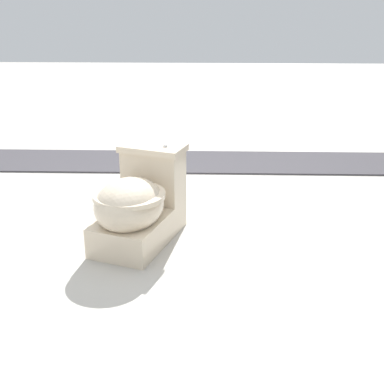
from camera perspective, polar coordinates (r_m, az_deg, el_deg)
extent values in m
plane|color=#B7B2A8|center=(3.11, -2.34, -4.67)|extent=(14.00, 14.00, 0.00)
cube|color=#423F44|center=(4.36, 5.42, 3.18)|extent=(0.56, 8.00, 0.01)
cube|color=beige|center=(3.03, -5.69, -3.72)|extent=(0.68, 0.52, 0.17)
ellipsoid|color=beige|center=(2.88, -6.70, -1.34)|extent=(0.53, 0.49, 0.28)
cylinder|color=beige|center=(2.86, -6.75, -0.31)|extent=(0.50, 0.50, 0.03)
cube|color=beige|center=(3.12, -4.13, 1.73)|extent=(0.28, 0.38, 0.30)
cube|color=beige|center=(3.06, -4.22, 4.68)|extent=(0.31, 0.41, 0.04)
cylinder|color=silver|center=(3.02, -2.85, 4.97)|extent=(0.02, 0.02, 0.01)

